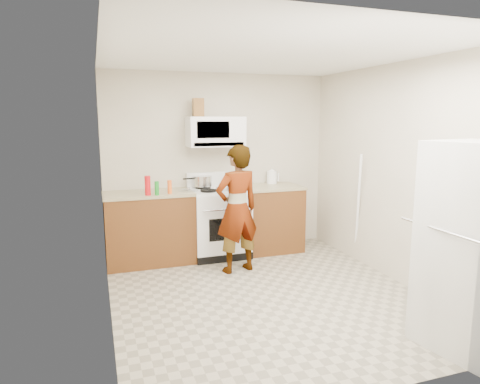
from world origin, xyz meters
name	(u,v)px	position (x,y,z in m)	size (l,w,h in m)	color
floor	(266,295)	(0.00, 0.00, 0.00)	(3.60, 3.60, 0.00)	gray
back_wall	(219,163)	(0.00, 1.79, 1.25)	(3.20, 0.02, 2.50)	beige
right_wall	(395,174)	(1.59, 0.00, 1.25)	(0.02, 3.60, 2.50)	beige
cabinet_left	(150,229)	(-1.04, 1.49, 0.45)	(1.12, 0.62, 0.90)	brown
counter_left	(148,194)	(-1.04, 1.49, 0.92)	(1.14, 0.64, 0.04)	tan
cabinet_right	(271,219)	(0.68, 1.49, 0.45)	(0.80, 0.62, 0.90)	brown
counter_right	(271,187)	(0.68, 1.49, 0.92)	(0.82, 0.64, 0.04)	tan
gas_range	(219,221)	(-0.10, 1.48, 0.49)	(0.76, 0.65, 1.13)	white
microwave	(215,132)	(-0.10, 1.61, 1.70)	(0.76, 0.38, 0.40)	white
person	(237,209)	(-0.06, 0.80, 0.78)	(0.57, 0.38, 1.57)	tan
fridge	(477,247)	(1.20, -1.51, 0.85)	(0.70, 0.70, 1.70)	white
kettle	(272,177)	(0.78, 1.71, 1.02)	(0.15, 0.15, 0.18)	white
jug	(198,107)	(-0.33, 1.61, 2.02)	(0.14, 0.14, 0.24)	brown
saucepan	(203,181)	(-0.28, 1.65, 1.02)	(0.25, 0.25, 0.14)	silver
tray	(227,189)	(-0.03, 1.32, 0.96)	(0.25, 0.16, 0.05)	white
bottle_spray	(148,186)	(-1.07, 1.29, 1.06)	(0.07, 0.07, 0.24)	red
bottle_hot_sauce	(170,187)	(-0.79, 1.32, 1.02)	(0.06, 0.06, 0.17)	orange
bottle_green_cap	(157,188)	(-0.96, 1.25, 1.02)	(0.05, 0.05, 0.17)	#17811F
pot_lid	(188,190)	(-0.52, 1.45, 0.94)	(0.27, 0.27, 0.01)	silver
broom	(358,208)	(1.57, 0.66, 0.72)	(0.03, 0.03, 1.45)	white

